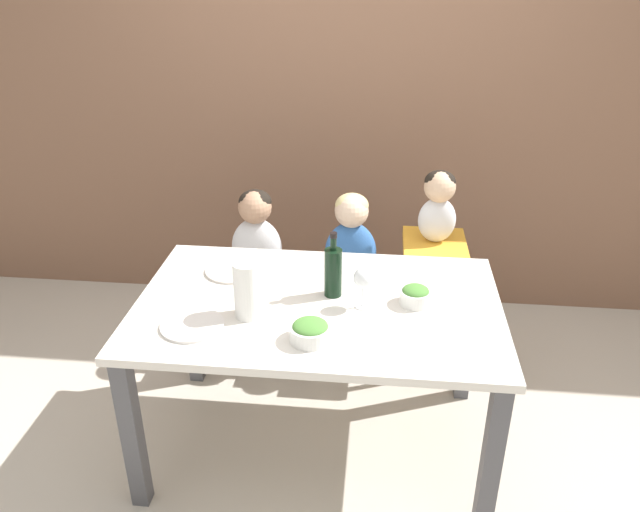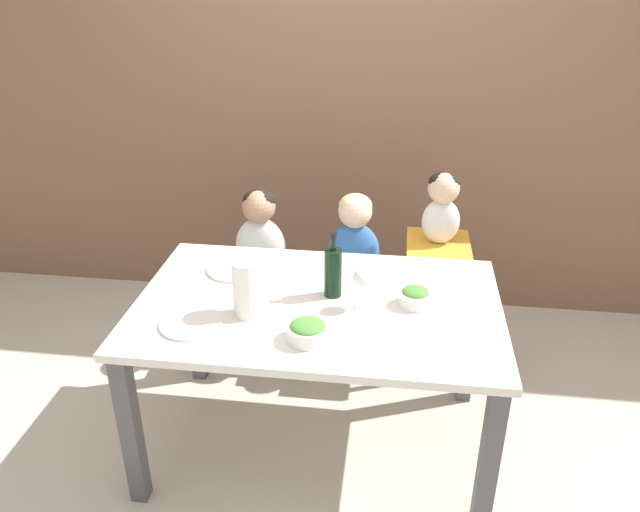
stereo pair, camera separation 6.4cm
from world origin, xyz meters
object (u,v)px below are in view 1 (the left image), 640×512
Objects in this scene: paper_towel_roll at (248,289)px; salad_bowl_small at (415,295)px; person_baby_right at (439,200)px; chair_right_highchair at (432,269)px; salad_bowl_large at (311,331)px; dinner_plate_front_left at (192,325)px; wine_bottle at (333,271)px; wine_glass_near at (363,279)px; chair_far_left at (259,288)px; chair_far_center at (350,293)px; dinner_plate_back_left at (233,270)px; person_child_center at (351,236)px; person_child_left at (256,232)px.

salad_bowl_small is (0.67, 0.16, -0.08)m from paper_towel_roll.
person_baby_right is 0.73m from salad_bowl_small.
chair_right_highchair is 3.06× the size of paper_towel_roll.
salad_bowl_large reaches higher than dinner_plate_front_left.
salad_bowl_large is (-0.05, -0.35, -0.07)m from wine_bottle.
chair_far_left is at bearing 128.41° from wine_glass_near.
chair_far_left and chair_far_center have the same top height.
wine_glass_near reaches higher than chair_right_highchair.
wine_glass_near is at bearing 55.00° from salad_bowl_large.
person_baby_right is (0.94, 0.00, 0.56)m from chair_far_left.
chair_right_highchair is 0.75m from salad_bowl_small.
dinner_plate_back_left is at bearing -152.10° from person_baby_right.
chair_far_center is at bearing 180.00° from chair_right_highchair.
chair_far_center is (0.50, 0.00, 0.00)m from chair_far_left.
paper_towel_roll is 0.96× the size of dinner_plate_front_left.
wine_glass_near is (0.09, -0.75, 0.16)m from person_child_center.
person_child_left is at bearing 86.33° from dinner_plate_front_left.
dinner_plate_front_left is (-0.53, -0.30, -0.11)m from wine_bottle.
chair_right_highchair is 1.16m from salad_bowl_large.
paper_towel_roll is at bearing 150.88° from salad_bowl_large.
dinner_plate_back_left is at bearing -135.72° from chair_far_center.
person_child_left reaches higher than dinner_plate_front_left.
chair_right_highchair is at bearing -90.00° from person_baby_right.
wine_glass_near is at bearing -114.75° from chair_right_highchair.
paper_towel_roll is 1.83× the size of salad_bowl_small.
chair_right_highchair is at bearing 27.80° from dinner_plate_back_left.
person_child_center is 1.02m from salad_bowl_large.
person_baby_right is at bearing 0.13° from chair_far_left.
chair_far_center is at bearing -179.72° from person_baby_right.
chair_right_highchair is 5.61× the size of salad_bowl_small.
person_baby_right is at bearing 0.28° from chair_far_center.
dinner_plate_back_left is at bearing -135.63° from person_child_center.
person_baby_right is at bearing 47.32° from paper_towel_roll.
person_child_left is 1.00× the size of person_child_center.
wine_bottle is (-0.47, -0.66, -0.08)m from person_baby_right.
wine_bottle reaches higher than chair_far_left.
chair_far_left is 0.34m from person_child_left.
dinner_plate_back_left is at bearing -90.90° from chair_far_left.
chair_far_center is 0.61m from person_child_left.
salad_bowl_small is at bearing 37.78° from salad_bowl_large.
dinner_plate_back_left is (-0.42, 0.51, -0.03)m from salad_bowl_large.
paper_towel_roll reaches higher than person_child_center.
wine_bottle reaches higher than dinner_plate_back_left.
person_child_center reaches higher than wine_glass_near.
chair_far_left is 1.00m from paper_towel_roll.
person_baby_right is at bearing 0.07° from person_child_center.
chair_far_left is 0.95× the size of person_child_left.
person_child_center is at bearing 67.31° from paper_towel_roll.
salad_bowl_large is (0.27, -0.15, -0.08)m from paper_towel_roll.
person_child_center reaches higher than salad_bowl_large.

